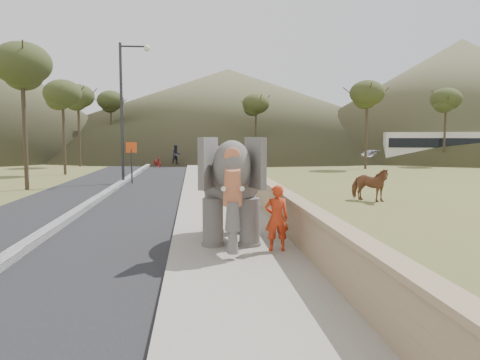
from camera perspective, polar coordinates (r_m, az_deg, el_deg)
The scene contains 15 objects.
ground at distance 10.86m, azimuth -0.60°, elevation -9.42°, with size 160.00×160.00×0.00m, color olive.
road at distance 21.04m, azimuth -16.79°, elevation -2.35°, with size 7.00×120.00×0.03m, color black.
median at distance 21.03m, azimuth -16.80°, elevation -2.09°, with size 0.35×120.00×0.22m, color black.
walkway at distance 20.66m, azimuth -3.05°, elevation -2.10°, with size 3.00×120.00×0.15m, color #9E9687.
parapet at distance 20.74m, azimuth 1.50°, elevation -0.74°, with size 0.30×120.00×1.10m, color tan.
lamppost at distance 27.78m, azimuth -13.63°, elevation 9.61°, with size 1.76×0.36×8.00m.
signboard at distance 27.66m, azimuth -13.10°, elevation 2.94°, with size 0.60×0.08×2.40m.
cow at distance 20.53m, azimuth 15.49°, elevation -0.55°, with size 0.77×1.69×1.42m, color brown.
distant_car at distance 48.76m, azimuth 16.44°, elevation 2.81°, with size 1.70×4.23×1.44m, color #B8B7BE.
bus_white at distance 49.02m, azimuth 23.61°, elevation 3.56°, with size 2.50×11.00×3.10m, color white.
hill_right at distance 72.74m, azimuth 25.20°, elevation 9.05°, with size 56.00×56.00×16.00m, color brown.
hill_far at distance 80.79m, azimuth -1.46°, elevation 8.45°, with size 80.00×80.00×14.00m, color brown.
elephant_and_man at distance 11.91m, azimuth -1.08°, elevation -1.16°, with size 2.20×3.61×2.55m.
motorcyclist at distance 41.52m, azimuth -9.02°, elevation 2.60°, with size 2.81×1.94×1.97m.
trees at distance 40.16m, azimuth 0.67°, elevation 6.73°, with size 47.25×42.90×8.25m.
Camera 1 is at (-0.92, -10.46, 2.79)m, focal length 35.00 mm.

